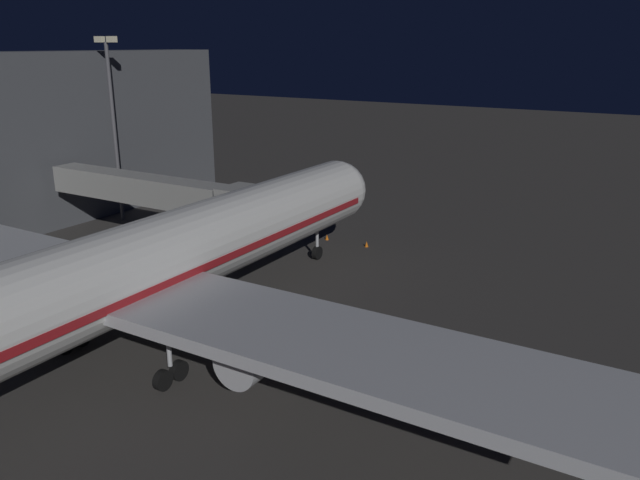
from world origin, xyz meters
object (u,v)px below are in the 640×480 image
object	(u,v)px
jet_bridge	(165,193)
apron_floodlight_mast	(113,118)
traffic_cone_nose_port	(367,244)
traffic_cone_nose_starboard	(327,237)
airliner_at_gate	(121,276)

from	to	relation	value
jet_bridge	apron_floodlight_mast	bearing A→B (deg)	-24.98
traffic_cone_nose_port	apron_floodlight_mast	bearing A→B (deg)	10.29
traffic_cone_nose_port	traffic_cone_nose_starboard	size ratio (longest dim) A/B	1.00
airliner_at_gate	apron_floodlight_mast	xyz separation A→B (m)	(25.50, -22.74, 5.57)
airliner_at_gate	traffic_cone_nose_starboard	distance (m)	28.35
airliner_at_gate	jet_bridge	bearing A→B (deg)	-52.54
jet_bridge	traffic_cone_nose_starboard	size ratio (longest dim) A/B	44.29
airliner_at_gate	traffic_cone_nose_starboard	xyz separation A→B (m)	(2.20, -27.77, -5.27)
apron_floodlight_mast	traffic_cone_nose_port	size ratio (longest dim) A/B	35.12
airliner_at_gate	jet_bridge	distance (m)	21.27
traffic_cone_nose_starboard	traffic_cone_nose_port	bearing A→B (deg)	180.00
airliner_at_gate	traffic_cone_nose_port	xyz separation A→B (m)	(-2.20, -27.77, -5.27)
apron_floodlight_mast	traffic_cone_nose_port	distance (m)	30.17
airliner_at_gate	traffic_cone_nose_port	size ratio (longest dim) A/B	104.67
jet_bridge	airliner_at_gate	bearing A→B (deg)	127.46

